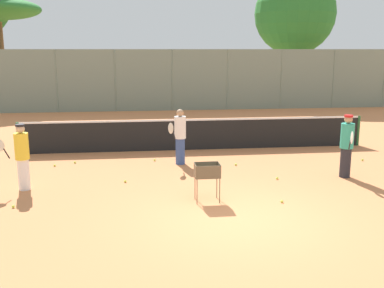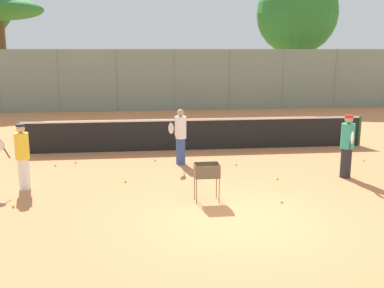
{
  "view_description": "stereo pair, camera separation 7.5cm",
  "coord_description": "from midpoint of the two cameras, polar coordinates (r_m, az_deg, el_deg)",
  "views": [
    {
      "loc": [
        -1.97,
        -8.43,
        3.39
      ],
      "look_at": [
        -0.6,
        2.77,
        1.0
      ],
      "focal_mm": 42.0,
      "sensor_mm": 36.0,
      "label": 1
    },
    {
      "loc": [
        -1.9,
        -8.44,
        3.39
      ],
      "look_at": [
        -0.6,
        2.77,
        1.0
      ],
      "focal_mm": 42.0,
      "sensor_mm": 36.0,
      "label": 2
    }
  ],
  "objects": [
    {
      "name": "tennis_ball_5",
      "position": [
        10.38,
        11.5,
        -7.16
      ],
      "size": [
        0.07,
        0.07,
        0.07
      ],
      "primitive_type": "sphere",
      "color": "#D1E54C",
      "rests_on": "ground_plane"
    },
    {
      "name": "tennis_ball_7",
      "position": [
        13.94,
        -4.56,
        -2.02
      ],
      "size": [
        0.07,
        0.07,
        0.07
      ],
      "primitive_type": "sphere",
      "color": "#D1E54C",
      "rests_on": "ground_plane"
    },
    {
      "name": "ball_cart",
      "position": [
        10.13,
        2.07,
        -3.76
      ],
      "size": [
        0.56,
        0.41,
        0.88
      ],
      "color": "brown",
      "rests_on": "ground_plane"
    },
    {
      "name": "player_yellow_shirt",
      "position": [
        12.64,
        19.26,
        -0.17
      ],
      "size": [
        0.37,
        0.89,
        1.69
      ],
      "rotation": [
        0.0,
        0.0,
        4.47
      ],
      "color": "#26262D",
      "rests_on": "ground_plane"
    },
    {
      "name": "tennis_ball_2",
      "position": [
        12.16,
        10.95,
        -4.3
      ],
      "size": [
        0.07,
        0.07,
        0.07
      ],
      "primitive_type": "sphere",
      "color": "#D1E54C",
      "rests_on": "ground_plane"
    },
    {
      "name": "tennis_ball_8",
      "position": [
        14.07,
        -14.43,
        -2.24
      ],
      "size": [
        0.07,
        0.07,
        0.07
      ],
      "primitive_type": "sphere",
      "color": "#D1E54C",
      "rests_on": "ground_plane"
    },
    {
      "name": "tennis_ball_1",
      "position": [
        14.87,
        21.07,
        -1.91
      ],
      "size": [
        0.07,
        0.07,
        0.07
      ],
      "primitive_type": "sphere",
      "color": "#D1E54C",
      "rests_on": "ground_plane"
    },
    {
      "name": "tennis_ball_3",
      "position": [
        13.86,
        -16.83,
        -2.59
      ],
      "size": [
        0.07,
        0.07,
        0.07
      ],
      "primitive_type": "sphere",
      "color": "#D1E54C",
      "rests_on": "ground_plane"
    },
    {
      "name": "tree_3",
      "position": [
        30.27,
        13.27,
        15.79
      ],
      "size": [
        5.1,
        5.1,
        8.14
      ],
      "color": "brown",
      "rests_on": "ground_plane"
    },
    {
      "name": "tennis_net",
      "position": [
        15.34,
        0.75,
        1.32
      ],
      "size": [
        11.81,
        0.1,
        1.07
      ],
      "color": "#26592D",
      "rests_on": "ground_plane"
    },
    {
      "name": "tennis_ball_4",
      "position": [
        13.41,
        5.79,
        -2.61
      ],
      "size": [
        0.07,
        0.07,
        0.07
      ],
      "primitive_type": "sphere",
      "color": "#D1E54C",
      "rests_on": "ground_plane"
    },
    {
      "name": "parked_car",
      "position": [
        27.85,
        -0.84,
        6.32
      ],
      "size": [
        4.2,
        1.7,
        1.6
      ],
      "color": "#232328",
      "rests_on": "ground_plane"
    },
    {
      "name": "player_white_outfit",
      "position": [
        11.66,
        -20.6,
        -1.41
      ],
      "size": [
        0.88,
        0.34,
        1.63
      ],
      "rotation": [
        0.0,
        0.0,
        3.31
      ],
      "color": "white",
      "rests_on": "ground_plane"
    },
    {
      "name": "back_fence",
      "position": [
        25.32,
        -2.23,
        8.1
      ],
      "size": [
        31.54,
        0.08,
        3.39
      ],
      "color": "gray",
      "rests_on": "ground_plane"
    },
    {
      "name": "player_red_cap",
      "position": [
        13.36,
        -1.32,
        1.01
      ],
      "size": [
        0.61,
        0.77,
        1.66
      ],
      "rotation": [
        0.0,
        0.0,
        4.09
      ],
      "color": "#334C8C",
      "rests_on": "ground_plane"
    },
    {
      "name": "tennis_ball_6",
      "position": [
        10.62,
        -21.58,
        -7.34
      ],
      "size": [
        0.07,
        0.07,
        0.07
      ],
      "primitive_type": "sphere",
      "color": "#D1E54C",
      "rests_on": "ground_plane"
    },
    {
      "name": "ground_plane",
      "position": [
        9.29,
        5.95,
        -9.5
      ],
      "size": [
        80.0,
        80.0,
        0.0
      ],
      "primitive_type": "plane",
      "color": "#D37F4C"
    },
    {
      "name": "tennis_ball_0",
      "position": [
        11.81,
        -8.3,
        -4.68
      ],
      "size": [
        0.07,
        0.07,
        0.07
      ],
      "primitive_type": "sphere",
      "color": "#D1E54C",
      "rests_on": "ground_plane"
    }
  ]
}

